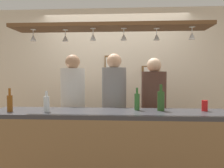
# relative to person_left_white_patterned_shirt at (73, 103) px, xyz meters

# --- Properties ---
(back_wall) EXTENTS (4.40, 0.06, 2.60)m
(back_wall) POSITION_rel_person_left_white_patterned_shirt_xyz_m (0.57, 0.82, 0.25)
(back_wall) COLOR beige
(back_wall) RESTS_ON ground_plane
(bar_counter) EXTENTS (2.70, 0.55, 1.04)m
(bar_counter) POSITION_rel_person_left_white_patterned_shirt_xyz_m (0.57, -0.79, -0.35)
(bar_counter) COLOR #38383D
(bar_counter) RESTS_ON ground_plane
(overhead_glass_rack) EXTENTS (2.20, 0.36, 0.04)m
(overhead_glass_rack) POSITION_rel_person_left_white_patterned_shirt_xyz_m (0.57, -0.58, 0.94)
(overhead_glass_rack) COLOR brown
(hanging_wineglass_far_left) EXTENTS (0.07, 0.07, 0.13)m
(hanging_wineglass_far_left) POSITION_rel_person_left_white_patterned_shirt_xyz_m (-0.30, -0.62, 0.83)
(hanging_wineglass_far_left) COLOR silver
(hanging_wineglass_far_left) RESTS_ON overhead_glass_rack
(hanging_wineglass_left) EXTENTS (0.07, 0.07, 0.13)m
(hanging_wineglass_left) POSITION_rel_person_left_white_patterned_shirt_xyz_m (0.06, -0.57, 0.83)
(hanging_wineglass_left) COLOR silver
(hanging_wineglass_left) RESTS_ON overhead_glass_rack
(hanging_wineglass_center_left) EXTENTS (0.07, 0.07, 0.13)m
(hanging_wineglass_center_left) POSITION_rel_person_left_white_patterned_shirt_xyz_m (0.38, -0.63, 0.83)
(hanging_wineglass_center_left) COLOR silver
(hanging_wineglass_center_left) RESTS_ON overhead_glass_rack
(hanging_wineglass_center) EXTENTS (0.07, 0.07, 0.13)m
(hanging_wineglass_center) POSITION_rel_person_left_white_patterned_shirt_xyz_m (0.72, -0.61, 0.83)
(hanging_wineglass_center) COLOR silver
(hanging_wineglass_center) RESTS_ON overhead_glass_rack
(hanging_wineglass_center_right) EXTENTS (0.07, 0.07, 0.13)m
(hanging_wineglass_center_right) POSITION_rel_person_left_white_patterned_shirt_xyz_m (1.09, -0.59, 0.83)
(hanging_wineglass_center_right) COLOR silver
(hanging_wineglass_center_right) RESTS_ON overhead_glass_rack
(hanging_wineglass_right) EXTENTS (0.07, 0.07, 0.13)m
(hanging_wineglass_right) POSITION_rel_person_left_white_patterned_shirt_xyz_m (1.45, -0.65, 0.83)
(hanging_wineglass_right) COLOR silver
(hanging_wineglass_right) RESTS_ON overhead_glass_rack
(person_left_white_patterned_shirt) EXTENTS (0.34, 0.34, 1.74)m
(person_left_white_patterned_shirt) POSITION_rel_person_left_white_patterned_shirt_xyz_m (0.00, 0.00, 0.00)
(person_left_white_patterned_shirt) COLOR #2D334C
(person_left_white_patterned_shirt) RESTS_ON ground_plane
(person_middle_grey_shirt) EXTENTS (0.34, 0.34, 1.75)m
(person_middle_grey_shirt) POSITION_rel_person_left_white_patterned_shirt_xyz_m (0.58, -0.00, 0.01)
(person_middle_grey_shirt) COLOR #2D334C
(person_middle_grey_shirt) RESTS_ON ground_plane
(person_right_brown_shirt) EXTENTS (0.34, 0.34, 1.68)m
(person_right_brown_shirt) POSITION_rel_person_left_white_patterned_shirt_xyz_m (1.13, -0.00, -0.03)
(person_right_brown_shirt) COLOR #2D334C
(person_right_brown_shirt) RESTS_ON ground_plane
(bottle_beer_amber_tall) EXTENTS (0.06, 0.06, 0.26)m
(bottle_beer_amber_tall) POSITION_rel_person_left_white_patterned_shirt_xyz_m (-0.54, -0.71, 0.10)
(bottle_beer_amber_tall) COLOR brown
(bottle_beer_amber_tall) RESTS_ON bar_counter
(bottle_champagne_green) EXTENTS (0.08, 0.08, 0.30)m
(bottle_champagne_green) POSITION_rel_person_left_white_patterned_shirt_xyz_m (1.15, -0.55, 0.11)
(bottle_champagne_green) COLOR #2D5623
(bottle_champagne_green) RESTS_ON bar_counter
(bottle_beer_green_import) EXTENTS (0.06, 0.06, 0.26)m
(bottle_beer_green_import) POSITION_rel_person_left_white_patterned_shirt_xyz_m (0.88, -0.51, 0.10)
(bottle_beer_green_import) COLOR #336B2D
(bottle_beer_green_import) RESTS_ON bar_counter
(bottle_soda_clear) EXTENTS (0.06, 0.06, 0.23)m
(bottle_soda_clear) POSITION_rel_person_left_white_patterned_shirt_xyz_m (-0.13, -0.70, 0.09)
(bottle_soda_clear) COLOR silver
(bottle_soda_clear) RESTS_ON bar_counter
(drink_can) EXTENTS (0.07, 0.07, 0.12)m
(drink_can) POSITION_rel_person_left_white_patterned_shirt_xyz_m (1.64, -0.54, 0.06)
(drink_can) COLOR red
(drink_can) RESTS_ON bar_counter
(picture_frame_crest) EXTENTS (0.18, 0.02, 0.26)m
(picture_frame_crest) POSITION_rel_person_left_white_patterned_shirt_xyz_m (0.47, 0.77, 0.60)
(picture_frame_crest) COLOR brown
(picture_frame_crest) RESTS_ON back_wall
(picture_frame_lower_pair) EXTENTS (0.30, 0.02, 0.18)m
(picture_frame_lower_pair) POSITION_rel_person_left_white_patterned_shirt_xyz_m (1.17, 0.77, 0.46)
(picture_frame_lower_pair) COLOR brown
(picture_frame_lower_pair) RESTS_ON back_wall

